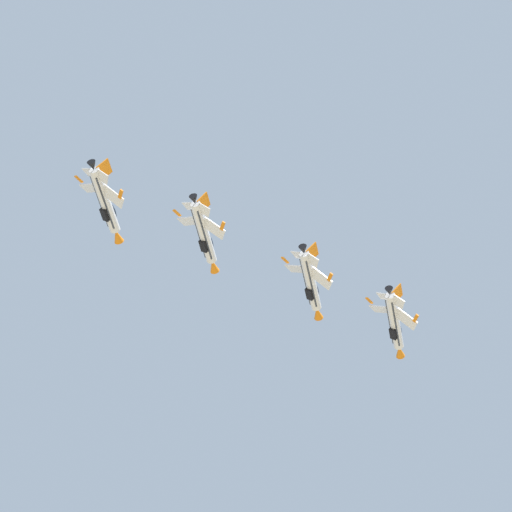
% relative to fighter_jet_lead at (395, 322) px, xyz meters
% --- Properties ---
extents(fighter_jet_lead, '(8.35, 15.69, 6.54)m').
position_rel_fighter_jet_lead_xyz_m(fighter_jet_lead, '(0.00, 0.00, 0.00)').
color(fighter_jet_lead, white).
extents(fighter_jet_left_wing, '(8.33, 15.69, 6.55)m').
position_rel_fighter_jet_lead_xyz_m(fighter_jet_left_wing, '(-15.01, -7.00, 0.88)').
color(fighter_jet_left_wing, white).
extents(fighter_jet_right_wing, '(8.80, 15.69, 5.89)m').
position_rel_fighter_jet_lead_xyz_m(fighter_jet_right_wing, '(-33.06, -13.59, 3.66)').
color(fighter_jet_right_wing, white).
extents(fighter_jet_left_outer, '(8.42, 15.69, 6.43)m').
position_rel_fighter_jet_lead_xyz_m(fighter_jet_left_outer, '(-48.83, -20.57, 1.34)').
color(fighter_jet_left_outer, white).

